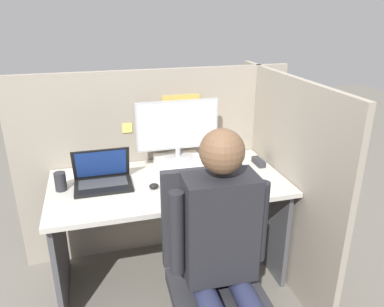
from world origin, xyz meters
name	(u,v)px	position (x,y,z in m)	size (l,w,h in m)	color
cubicle_panel_back	(157,164)	(0.00, 0.78, 0.70)	(1.99, 0.05, 1.39)	gray
cubicle_panel_right	(282,179)	(0.77, 0.30, 0.70)	(0.04, 1.41, 1.39)	gray
desk	(169,206)	(0.00, 0.38, 0.56)	(1.49, 0.76, 0.74)	beige
paper_box	(178,162)	(0.11, 0.58, 0.78)	(0.31, 0.22, 0.07)	white
monitor	(178,128)	(0.11, 0.59, 1.02)	(0.56, 0.20, 0.40)	#B2B2B7
laptop	(103,179)	(-0.41, 0.42, 0.79)	(0.35, 0.24, 0.24)	black
mouse	(154,186)	(-0.11, 0.30, 0.76)	(0.06, 0.05, 0.03)	black
stapler	(259,162)	(0.67, 0.47, 0.76)	(0.05, 0.14, 0.04)	#2D2D33
carrot_toy	(203,186)	(0.18, 0.20, 0.77)	(0.05, 0.16, 0.05)	orange
office_chair	(211,268)	(0.09, -0.22, 0.51)	(0.52, 0.56, 1.01)	#2D2D33
person	(223,245)	(0.10, -0.38, 0.75)	(0.48, 0.43, 1.30)	#282D4C
pen_cup	(60,182)	(-0.65, 0.43, 0.80)	(0.07, 0.07, 0.11)	#28282D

